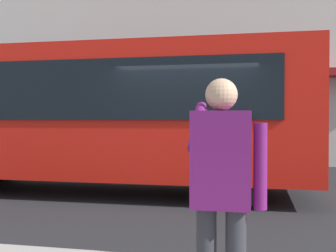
# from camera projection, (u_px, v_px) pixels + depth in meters

# --- Properties ---
(ground_plane) EXTENTS (60.00, 60.00, 0.00)m
(ground_plane) POSITION_uv_depth(u_px,v_px,m) (190.00, 202.00, 7.77)
(ground_plane) COLOR #232326
(red_bus) EXTENTS (9.05, 2.54, 3.08)m
(red_bus) POSITION_uv_depth(u_px,v_px,m) (95.00, 113.00, 8.79)
(red_bus) COLOR red
(red_bus) RESTS_ON ground_plane
(pedestrian_photographer) EXTENTS (0.53, 0.52, 1.70)m
(pedestrian_photographer) POSITION_uv_depth(u_px,v_px,m) (222.00, 183.00, 2.81)
(pedestrian_photographer) COLOR #2D2D33
(pedestrian_photographer) RESTS_ON sidewalk_curb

